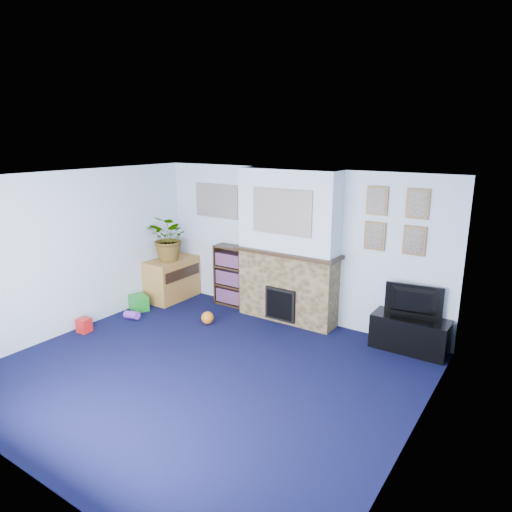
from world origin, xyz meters
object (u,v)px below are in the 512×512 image
Objects in this scene: television at (413,302)px; sideboard at (172,280)px; tv_stand at (410,335)px; bookshelf at (231,277)px.

sideboard is (-4.19, -0.30, -0.35)m from television.
tv_stand is at bearing 81.61° from television.
tv_stand is 1.07× the size of sideboard.
tv_stand is at bearing -1.41° from bookshelf.
television reaches higher than tv_stand.
television is at bearing -1.04° from bookshelf.
television is 0.80× the size of sideboard.
bookshelf is at bearing -9.43° from television.
bookshelf reaches higher than television.
sideboard is (-4.19, -0.28, 0.12)m from tv_stand.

